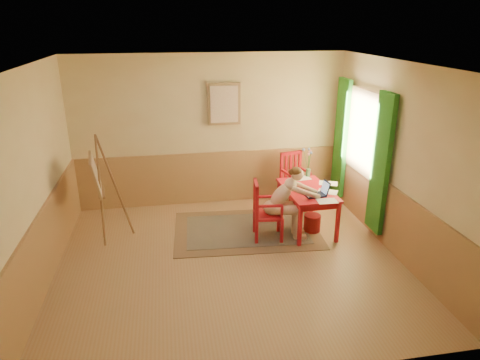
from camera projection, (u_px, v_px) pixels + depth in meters
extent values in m
cube|color=tan|center=(230.00, 261.00, 6.30)|extent=(5.00, 4.50, 0.02)
cube|color=white|center=(228.00, 64.00, 5.30)|extent=(5.00, 4.50, 0.02)
cube|color=#D2B580|center=(211.00, 131.00, 7.88)|extent=(5.00, 0.02, 2.80)
cube|color=#D2B580|center=(268.00, 256.00, 3.72)|extent=(5.00, 0.02, 2.80)
cube|color=#D2B580|center=(33.00, 183.00, 5.39)|extent=(0.02, 4.50, 2.80)
cube|color=#D2B580|center=(399.00, 161.00, 6.21)|extent=(0.02, 4.50, 2.80)
cube|color=tan|center=(212.00, 177.00, 8.17)|extent=(5.00, 0.04, 1.00)
cube|color=tan|center=(47.00, 245.00, 5.71)|extent=(0.04, 4.50, 1.00)
cube|color=tan|center=(390.00, 217.00, 6.52)|extent=(0.04, 4.50, 1.00)
cube|color=white|center=(364.00, 133.00, 7.16)|extent=(0.02, 1.00, 1.30)
cube|color=#96734C|center=(363.00, 133.00, 7.16)|extent=(0.03, 1.12, 1.42)
cube|color=#2A8C28|center=(381.00, 164.00, 6.54)|extent=(0.08, 0.45, 2.20)
cube|color=#2A8C28|center=(341.00, 138.00, 7.98)|extent=(0.08, 0.45, 2.20)
cube|color=#96734C|center=(224.00, 104.00, 7.70)|extent=(0.60, 0.04, 0.76)
cube|color=beige|center=(224.00, 104.00, 7.68)|extent=(0.50, 0.02, 0.66)
cube|color=#8C7251|center=(247.00, 230.00, 7.20)|extent=(2.50, 1.76, 0.01)
cube|color=black|center=(247.00, 230.00, 7.19)|extent=(2.07, 1.33, 0.01)
cube|color=red|center=(308.00, 190.00, 7.02)|extent=(0.77, 1.23, 0.04)
cube|color=red|center=(307.00, 194.00, 7.05)|extent=(0.66, 1.12, 0.10)
cube|color=red|center=(300.00, 226.00, 6.58)|extent=(0.06, 0.06, 0.68)
cube|color=red|center=(338.00, 223.00, 6.70)|extent=(0.06, 0.06, 0.68)
cube|color=red|center=(279.00, 199.00, 7.59)|extent=(0.06, 0.06, 0.68)
cube|color=red|center=(312.00, 196.00, 7.72)|extent=(0.06, 0.06, 0.68)
cube|color=red|center=(268.00, 215.00, 6.80)|extent=(0.49, 0.48, 0.04)
cube|color=red|center=(257.00, 233.00, 6.69)|extent=(0.05, 0.05, 0.39)
cube|color=red|center=(282.00, 232.00, 6.72)|extent=(0.05, 0.05, 0.39)
cube|color=red|center=(255.00, 222.00, 7.05)|extent=(0.05, 0.05, 0.39)
cube|color=red|center=(278.00, 221.00, 7.07)|extent=(0.05, 0.05, 0.39)
cube|color=red|center=(257.00, 203.00, 6.52)|extent=(0.05, 0.05, 0.53)
cube|color=red|center=(255.00, 194.00, 6.87)|extent=(0.05, 0.05, 0.53)
cube|color=red|center=(256.00, 184.00, 6.61)|extent=(0.10, 0.43, 0.06)
cube|color=red|center=(256.00, 202.00, 6.61)|extent=(0.03, 0.05, 0.44)
cube|color=red|center=(256.00, 199.00, 6.70)|extent=(0.03, 0.05, 0.44)
cube|color=red|center=(255.00, 197.00, 6.79)|extent=(0.03, 0.05, 0.44)
cube|color=red|center=(270.00, 206.00, 6.55)|extent=(0.40, 0.09, 0.03)
cube|color=red|center=(282.00, 212.00, 6.59)|extent=(0.04, 0.04, 0.21)
cube|color=red|center=(267.00, 197.00, 6.90)|extent=(0.40, 0.09, 0.03)
cube|color=red|center=(278.00, 202.00, 6.95)|extent=(0.04, 0.04, 0.21)
cube|color=red|center=(295.00, 184.00, 8.06)|extent=(0.53, 0.54, 0.05)
cube|color=red|center=(281.00, 192.00, 8.25)|extent=(0.06, 0.06, 0.41)
cube|color=red|center=(291.00, 200.00, 7.89)|extent=(0.06, 0.06, 0.41)
cube|color=red|center=(298.00, 189.00, 8.38)|extent=(0.06, 0.06, 0.41)
cube|color=red|center=(309.00, 197.00, 8.03)|extent=(0.06, 0.06, 0.41)
cube|color=red|center=(282.00, 167.00, 8.06)|extent=(0.06, 0.06, 0.55)
cube|color=red|center=(300.00, 164.00, 8.20)|extent=(0.06, 0.06, 0.55)
cube|color=red|center=(291.00, 153.00, 8.05)|extent=(0.44, 0.14, 0.06)
cube|color=red|center=(286.00, 167.00, 8.10)|extent=(0.05, 0.04, 0.45)
cube|color=red|center=(291.00, 166.00, 8.14)|extent=(0.05, 0.04, 0.45)
cube|color=red|center=(295.00, 166.00, 8.17)|extent=(0.05, 0.04, 0.45)
cube|color=red|center=(287.00, 173.00, 7.90)|extent=(0.13, 0.41, 0.04)
cube|color=red|center=(291.00, 182.00, 7.77)|extent=(0.05, 0.05, 0.22)
cube|color=red|center=(305.00, 170.00, 8.04)|extent=(0.13, 0.41, 0.04)
cube|color=red|center=(310.00, 179.00, 7.91)|extent=(0.05, 0.05, 0.22)
ellipsoid|color=beige|center=(272.00, 208.00, 6.78)|extent=(0.31, 0.37, 0.22)
cylinder|color=beige|center=(285.00, 210.00, 6.71)|extent=(0.44, 0.20, 0.15)
cylinder|color=beige|center=(283.00, 206.00, 6.87)|extent=(0.44, 0.20, 0.15)
cylinder|color=beige|center=(297.00, 224.00, 6.81)|extent=(0.12, 0.12, 0.48)
cylinder|color=beige|center=(295.00, 219.00, 6.97)|extent=(0.12, 0.12, 0.48)
cube|color=beige|center=(300.00, 237.00, 6.90)|extent=(0.21, 0.11, 0.07)
cube|color=beige|center=(298.00, 232.00, 7.05)|extent=(0.21, 0.11, 0.07)
ellipsoid|color=beige|center=(281.00, 195.00, 6.71)|extent=(0.49, 0.33, 0.50)
ellipsoid|color=beige|center=(291.00, 184.00, 6.65)|extent=(0.22, 0.31, 0.17)
sphere|color=beige|center=(297.00, 175.00, 6.60)|extent=(0.21, 0.21, 0.19)
ellipsoid|color=#513114|center=(296.00, 171.00, 6.58)|extent=(0.20, 0.21, 0.14)
sphere|color=#513114|center=(291.00, 172.00, 6.58)|extent=(0.11, 0.11, 0.10)
cylinder|color=beige|center=(298.00, 190.00, 6.54)|extent=(0.22, 0.13, 0.14)
cylinder|color=beige|center=(311.00, 194.00, 6.60)|extent=(0.29, 0.10, 0.16)
sphere|color=beige|center=(304.00, 192.00, 6.55)|extent=(0.09, 0.09, 0.08)
sphere|color=beige|center=(318.00, 196.00, 6.65)|extent=(0.08, 0.08, 0.07)
cylinder|color=beige|center=(295.00, 184.00, 6.81)|extent=(0.21, 0.09, 0.14)
cylinder|color=beige|center=(308.00, 189.00, 6.83)|extent=(0.29, 0.16, 0.16)
sphere|color=beige|center=(300.00, 185.00, 6.83)|extent=(0.09, 0.09, 0.08)
sphere|color=beige|center=(316.00, 192.00, 6.82)|extent=(0.08, 0.08, 0.07)
cube|color=#1E2338|center=(315.00, 195.00, 6.75)|extent=(0.33, 0.26, 0.02)
cube|color=#2D3342|center=(315.00, 195.00, 6.75)|extent=(0.29, 0.20, 0.00)
cube|color=#1E2338|center=(326.00, 187.00, 6.76)|extent=(0.09, 0.23, 0.21)
cube|color=#99BFF2|center=(325.00, 188.00, 6.76)|extent=(0.07, 0.19, 0.17)
cube|color=white|center=(327.00, 201.00, 6.54)|extent=(0.31, 0.23, 0.00)
cube|color=white|center=(328.00, 183.00, 7.25)|extent=(0.37, 0.32, 0.00)
cube|color=white|center=(301.00, 178.00, 7.49)|extent=(0.33, 0.25, 0.00)
cube|color=white|center=(328.00, 192.00, 6.90)|extent=(0.37, 0.34, 0.00)
cylinder|color=#3F724C|center=(308.00, 173.00, 7.56)|extent=(0.11, 0.11, 0.14)
cylinder|color=#3F7233|center=(306.00, 160.00, 7.51)|extent=(0.09, 0.08, 0.36)
sphere|color=#728CD8|center=(303.00, 150.00, 7.47)|extent=(0.07, 0.07, 0.05)
cylinder|color=#3F7233|center=(309.00, 161.00, 7.44)|extent=(0.02, 0.09, 0.38)
sphere|color=pink|center=(310.00, 151.00, 7.34)|extent=(0.05, 0.05, 0.04)
cylinder|color=#3F7233|center=(308.00, 162.00, 7.51)|extent=(0.01, 0.04, 0.28)
sphere|color=pink|center=(309.00, 154.00, 7.48)|extent=(0.06, 0.06, 0.04)
cylinder|color=#3F7233|center=(310.00, 162.00, 7.43)|extent=(0.02, 0.12, 0.35)
sphere|color=#728CD8|center=(311.00, 153.00, 7.32)|extent=(0.06, 0.06, 0.05)
cylinder|color=#3F7233|center=(309.00, 161.00, 7.54)|extent=(0.05, 0.10, 0.31)
sphere|color=pink|center=(310.00, 152.00, 7.52)|extent=(0.06, 0.06, 0.05)
cylinder|color=#3F7233|center=(309.00, 161.00, 7.51)|extent=(0.03, 0.06, 0.32)
sphere|color=pink|center=(309.00, 152.00, 7.48)|extent=(0.05, 0.05, 0.04)
cylinder|color=#3F7233|center=(309.00, 159.00, 7.53)|extent=(0.03, 0.11, 0.36)
sphere|color=#728CD8|center=(309.00, 149.00, 7.51)|extent=(0.06, 0.06, 0.04)
cylinder|color=#AE272C|center=(312.00, 223.00, 7.12)|extent=(0.34, 0.34, 0.30)
cylinder|color=brown|center=(100.00, 191.00, 6.54)|extent=(0.04, 0.32, 1.73)
cylinder|color=brown|center=(100.00, 185.00, 6.79)|extent=(0.13, 0.31, 1.73)
cylinder|color=brown|center=(116.00, 186.00, 6.74)|extent=(0.45, 0.10, 1.73)
cylinder|color=brown|center=(99.00, 192.00, 6.69)|extent=(0.10, 0.48, 0.03)
cube|color=brown|center=(103.00, 192.00, 6.70)|extent=(0.13, 0.52, 0.03)
cube|color=#96734C|center=(95.00, 174.00, 6.57)|extent=(0.24, 0.77, 0.57)
cube|color=beige|center=(97.00, 174.00, 6.58)|extent=(0.20, 0.70, 0.50)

